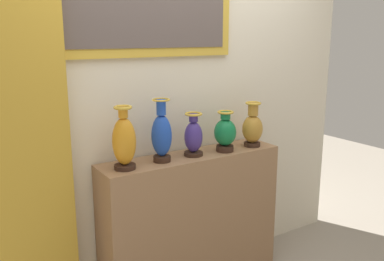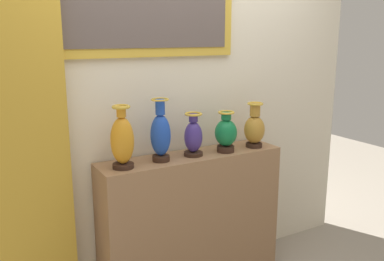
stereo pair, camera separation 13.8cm
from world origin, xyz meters
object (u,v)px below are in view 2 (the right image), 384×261
Objects in this scene: vase_indigo at (194,136)px; vase_ochre at (254,128)px; vase_amber at (122,140)px; vase_sapphire at (161,134)px; vase_emerald at (226,133)px.

vase_ochre is at bearing -3.04° from vase_indigo.
vase_amber is 1.03m from vase_ochre.
vase_sapphire is 1.42× the size of vase_emerald.
vase_ochre is (0.51, -0.03, 0.01)m from vase_indigo.
vase_amber is at bearing -178.10° from vase_indigo.
vase_indigo is at bearing 173.43° from vase_emerald.
vase_indigo is at bearing 1.90° from vase_amber.
vase_amber is 0.52m from vase_indigo.
vase_ochre is at bearing -0.54° from vase_amber.
vase_amber is at bearing -176.77° from vase_sapphire.
vase_emerald is at bearing -3.06° from vase_sapphire.
vase_emerald is at bearing -6.57° from vase_indigo.
vase_sapphire is 0.25m from vase_indigo.
vase_emerald is 0.26m from vase_ochre.
vase_amber reaches higher than vase_indigo.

